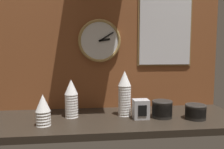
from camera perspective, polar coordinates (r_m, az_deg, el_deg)
name	(u,v)px	position (r m, az deg, el deg)	size (l,w,h in m)	color
ground_plane	(116,120)	(1.53, 0.86, -10.93)	(1.60, 0.56, 0.04)	black
wall_tiled_back	(111,36)	(1.73, -0.29, 9.36)	(1.60, 0.03, 1.05)	brown
cup_stack_center_left	(71,98)	(1.52, -9.77, -5.63)	(0.08, 0.08, 0.24)	white
cup_stack_center_right	(124,93)	(1.53, 3.02, -4.53)	(0.08, 0.08, 0.29)	white
cup_stack_left	(43,110)	(1.40, -16.26, -8.18)	(0.08, 0.08, 0.18)	white
bowl_stack_right	(162,109)	(1.53, 11.96, -8.04)	(0.13, 0.13, 0.11)	black
bowl_stack_far_right	(196,111)	(1.56, 19.46, -8.32)	(0.13, 0.13, 0.09)	black
wall_clock	(100,41)	(1.69, -3.01, 8.10)	(0.30, 0.03, 0.30)	white
menu_board	(165,30)	(1.80, 12.67, 10.34)	(0.41, 0.01, 0.52)	olive
napkin_dispenser	(141,109)	(1.49, 6.95, -8.25)	(0.10, 0.09, 0.12)	#B7B7BC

